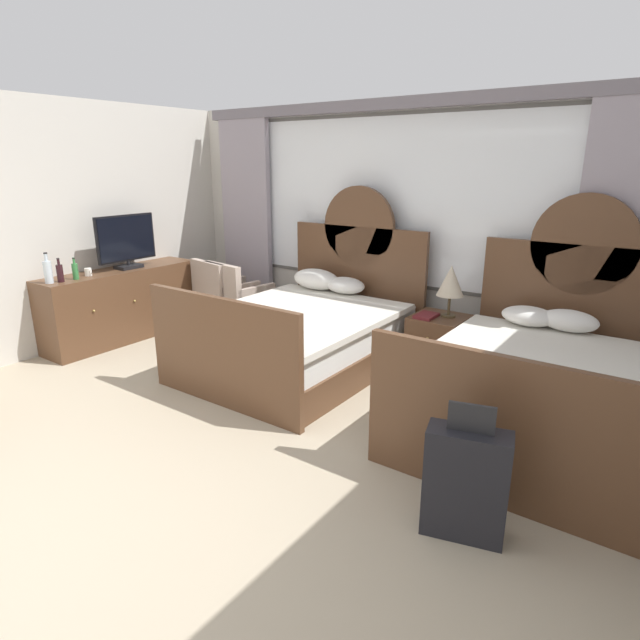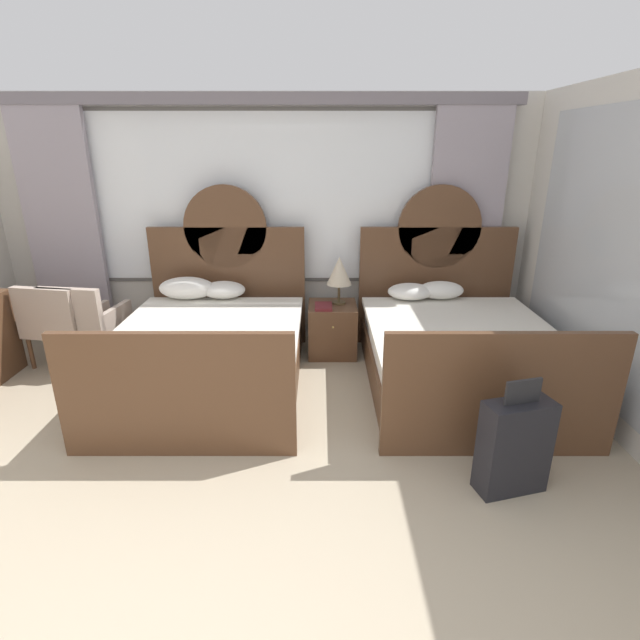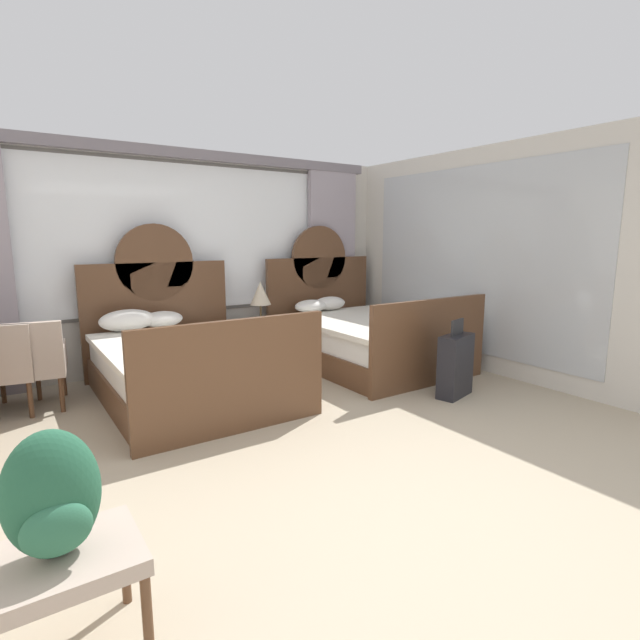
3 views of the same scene
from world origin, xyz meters
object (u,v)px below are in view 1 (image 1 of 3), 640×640
bed_near_window (303,332)px  bed_near_mirror (540,387)px  nightstand_between_beds (438,343)px  armchair_by_window_left (236,293)px  book_on_nightstand (426,316)px  cup_on_dresser (88,272)px  bottle_wine_dark (60,273)px  tv_flatscreen (126,242)px  bottle_water_clear (48,271)px  dresser_minibar (122,305)px  bottle_soda_green (75,271)px  suitcase_on_floor (466,483)px  armchair_by_window_centre (222,291)px  table_lamp_on_nightstand (451,281)px

bed_near_window → bed_near_mirror: same height
nightstand_between_beds → armchair_by_window_left: armchair_by_window_left is taller
book_on_nightstand → cup_on_dresser: 3.67m
book_on_nightstand → bottle_wine_dark: size_ratio=1.03×
bed_near_mirror → cup_on_dresser: (-4.57, -0.93, 0.52)m
tv_flatscreen → nightstand_between_beds: bearing=18.4°
bed_near_window → book_on_nightstand: (1.07, 0.61, 0.21)m
bottle_water_clear → dresser_minibar: bearing=93.0°
bottle_wine_dark → cup_on_dresser: size_ratio=2.31×
tv_flatscreen → bottle_soda_green: size_ratio=3.20×
bed_near_mirror → suitcase_on_floor: (-0.03, -1.53, -0.03)m
bed_near_mirror → dresser_minibar: size_ratio=1.21×
tv_flatscreen → dresser_minibar: bearing=-101.8°
bottle_wine_dark → suitcase_on_floor: bottle_wine_dark is taller
bottle_water_clear → bottle_wine_dark: (0.04, 0.10, -0.03)m
bed_near_mirror → book_on_nightstand: (-1.26, 0.62, 0.22)m
bottle_water_clear → cup_on_dresser: bearing=91.0°
bottle_soda_green → armchair_by_window_left: size_ratio=0.27×
bottle_soda_green → cup_on_dresser: size_ratio=2.16×
armchair_by_window_left → suitcase_on_floor: (3.69, -1.99, -0.15)m
bed_near_window → book_on_nightstand: size_ratio=8.67×
bottle_soda_green → armchair_by_window_left: (0.80, 1.57, -0.45)m
bed_near_window → tv_flatscreen: bed_near_window is taller
bed_near_window → nightstand_between_beds: size_ratio=4.02×
cup_on_dresser → armchair_by_window_centre: cup_on_dresser is taller
table_lamp_on_nightstand → bottle_water_clear: size_ratio=1.62×
nightstand_between_beds → table_lamp_on_nightstand: (0.07, 0.05, 0.64)m
book_on_nightstand → bottle_soda_green: 3.71m
table_lamp_on_nightstand → suitcase_on_floor: size_ratio=0.64×
bottle_water_clear → armchair_by_window_centre: size_ratio=0.36×
nightstand_between_beds → suitcase_on_floor: size_ratio=0.69×
book_on_nightstand → armchair_by_window_left: size_ratio=0.30×
nightstand_between_beds → bottle_water_clear: (-3.40, -2.10, 0.69)m
dresser_minibar → bed_near_mirror: bearing=6.7°
dresser_minibar → armchair_by_window_centre: bearing=57.2°
bed_near_window → bottle_wine_dark: bearing=-149.8°
cup_on_dresser → suitcase_on_floor: size_ratio=0.13×
bottle_water_clear → bottle_wine_dark: size_ratio=1.27×
bed_near_mirror → tv_flatscreen: 4.67m
armchair_by_window_centre → armchair_by_window_left: bearing=-0.1°
table_lamp_on_nightstand → cup_on_dresser: (-3.48, -1.71, -0.04)m
nightstand_between_beds → bottle_water_clear: size_ratio=1.76×
dresser_minibar → armchair_by_window_left: armchair_by_window_left is taller
bed_near_mirror → dresser_minibar: bearing=-173.3°
bed_near_window → suitcase_on_floor: size_ratio=2.78×
bottle_soda_green → armchair_by_window_left: bottle_soda_green is taller
bed_near_window → bottle_soda_green: bearing=-152.9°
cup_on_dresser → armchair_by_window_left: 1.69m
bottle_wine_dark → suitcase_on_floor: 4.54m
bottle_water_clear → bottle_soda_green: bottle_water_clear is taller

